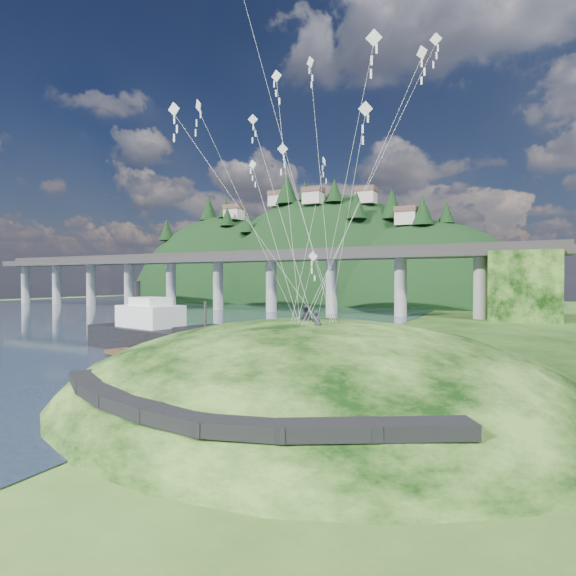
% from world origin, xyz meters
% --- Properties ---
extents(ground, '(320.00, 320.00, 0.00)m').
position_xyz_m(ground, '(0.00, 0.00, 0.00)').
color(ground, black).
rests_on(ground, ground).
extents(water, '(240.00, 240.00, 0.00)m').
position_xyz_m(water, '(-72.00, 30.00, 0.01)').
color(water, '#33455E').
rests_on(water, ground).
extents(grass_hill, '(36.00, 32.00, 13.00)m').
position_xyz_m(grass_hill, '(8.00, 2.00, -1.50)').
color(grass_hill, black).
rests_on(grass_hill, ground).
extents(footpath, '(22.29, 5.84, 0.83)m').
position_xyz_m(footpath, '(7.46, -9.74, 2.08)').
color(footpath, black).
rests_on(footpath, ground).
extents(bridge, '(160.00, 11.00, 15.00)m').
position_xyz_m(bridge, '(-26.46, 70.07, 9.70)').
color(bridge, '#2D2B2B').
rests_on(bridge, ground).
extents(far_ridge, '(153.00, 70.00, 94.50)m').
position_xyz_m(far_ridge, '(-43.58, 122.17, -7.44)').
color(far_ridge, black).
rests_on(far_ridge, ground).
extents(work_barge, '(22.21, 10.04, 7.51)m').
position_xyz_m(work_barge, '(-12.95, 11.14, 1.88)').
color(work_barge, black).
rests_on(work_barge, ground).
extents(wooden_dock, '(14.67, 6.55, 1.05)m').
position_xyz_m(wooden_dock, '(-9.55, 5.60, 0.46)').
color(wooden_dock, '#3E2B19').
rests_on(wooden_dock, ground).
extents(kite_flyers, '(2.40, 2.55, 2.04)m').
position_xyz_m(kite_flyers, '(7.94, 0.93, 5.93)').
color(kite_flyers, '#272835').
rests_on(kite_flyers, ground).
extents(kite_swarm, '(14.60, 16.87, 18.98)m').
position_xyz_m(kite_swarm, '(7.22, 2.21, 18.89)').
color(kite_swarm, white).
rests_on(kite_swarm, ground).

